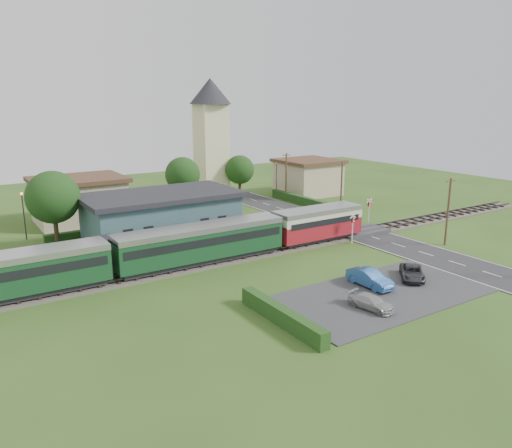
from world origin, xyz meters
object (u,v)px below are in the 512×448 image
station_building (162,217)px  car_park_dark (412,273)px  church_tower (211,131)px  crossing_signal_near (353,224)px  equipment_hut (102,252)px  house_east (308,177)px  train (169,248)px  car_on_road (310,214)px  pedestrian_near (245,232)px  car_park_silver (371,302)px  pedestrian_far (137,251)px  car_park_blue (370,278)px  house_west (79,199)px  crossing_signal_far (369,208)px

station_building → car_park_dark: station_building is taller
church_tower → car_park_dark: size_ratio=4.45×
crossing_signal_near → car_park_dark: size_ratio=0.83×
equipment_hut → house_east: 42.41m
train → car_on_road: bearing=20.7°
house_east → pedestrian_near: house_east is taller
station_building → car_park_silver: station_building is taller
equipment_hut → church_tower: size_ratio=0.14×
car_park_silver → house_east: bearing=45.9°
car_on_road → pedestrian_near: pedestrian_near is taller
pedestrian_far → church_tower: bearing=-51.2°
car_park_dark → pedestrian_far: 24.29m
crossing_signal_near → car_park_silver: size_ratio=0.93×
church_tower → equipment_hut: bearing=-135.3°
station_building → crossing_signal_near: station_building is taller
station_building → car_park_blue: bearing=-67.3°
house_west → crossing_signal_near: 33.22m
pedestrian_far → crossing_signal_far: bearing=-101.6°
train → crossing_signal_far: train is taller
house_west → crossing_signal_far: 35.26m
crossing_signal_near → pedestrian_far: (-21.32, 5.56, -0.82)m
pedestrian_far → car_park_silver: bearing=-160.3°
car_park_blue → church_tower: bearing=80.0°
car_park_silver → crossing_signal_near: bearing=39.8°
crossing_signal_near → equipment_hut: bearing=167.1°
station_building → crossing_signal_far: (23.60, -6.60, -0.55)m
station_building → train: station_building is taller
car_park_blue → station_building: bearing=111.7°
car_park_silver → pedestrian_near: pedestrian_near is taller
crossing_signal_near → car_park_dark: (-3.22, -10.62, -1.51)m
car_on_road → car_park_blue: size_ratio=0.76×
station_building → church_tower: size_ratio=0.91×
car_park_silver → car_park_dark: (7.40, 2.55, 0.04)m
train → car_park_silver: bearing=-60.3°
house_west → car_park_silver: size_ratio=3.06×
house_west → car_on_road: bearing=-30.4°
church_tower → crossing_signal_near: bearing=-87.2°
car_park_silver → pedestrian_far: size_ratio=2.02×
church_tower → car_on_road: bearing=-75.2°
car_park_dark → pedestrian_near: bearing=154.7°
house_west → car_park_silver: bearing=-74.4°
train → church_tower: church_tower is taller
house_east → car_park_silver: 44.76m
crossing_signal_near → car_park_dark: crossing_signal_near is taller
car_on_road → pedestrian_far: 25.13m
equipment_hut → house_west: bearing=81.4°
car_park_dark → crossing_signal_far: bearing=99.6°
crossing_signal_near → car_park_blue: size_ratio=0.79×
crossing_signal_near → car_on_road: crossing_signal_near is taller
house_east → pedestrian_far: size_ratio=5.04×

